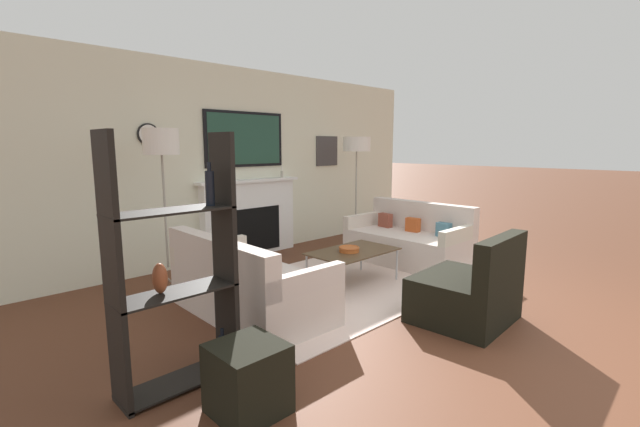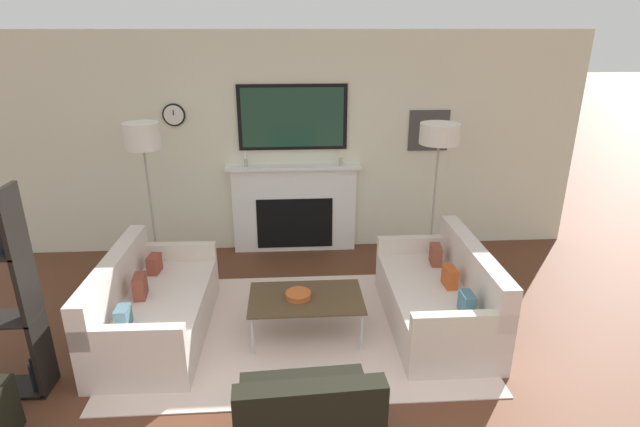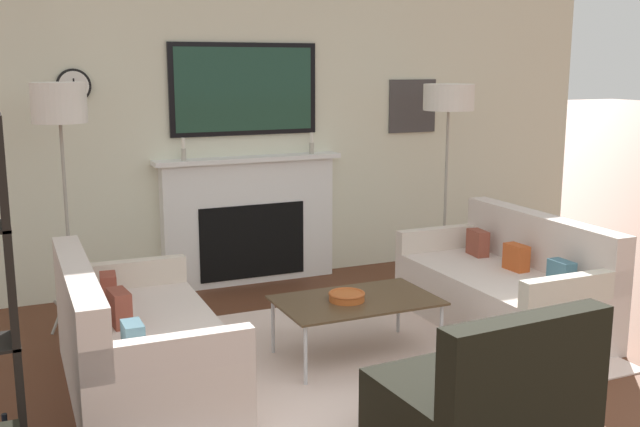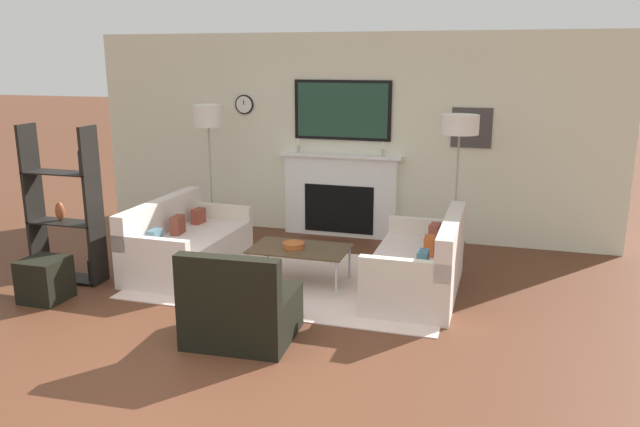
{
  "view_description": "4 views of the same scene",
  "coord_description": "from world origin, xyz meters",
  "px_view_note": "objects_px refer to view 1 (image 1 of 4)",
  "views": [
    {
      "loc": [
        -3.59,
        -0.85,
        1.61
      ],
      "look_at": [
        0.13,
        2.96,
        0.76
      ],
      "focal_mm": 24.0,
      "sensor_mm": 36.0,
      "label": 1
    },
    {
      "loc": [
        -0.06,
        -1.66,
        2.72
      ],
      "look_at": [
        0.23,
        2.9,
        1.01
      ],
      "focal_mm": 28.0,
      "sensor_mm": 36.0,
      "label": 2
    },
    {
      "loc": [
        -2.05,
        -1.84,
        1.91
      ],
      "look_at": [
        -0.08,
        2.58,
        0.94
      ],
      "focal_mm": 42.0,
      "sensor_mm": 36.0,
      "label": 3
    },
    {
      "loc": [
        2.09,
        -3.7,
        2.38
      ],
      "look_at": [
        0.22,
        2.58,
        0.73
      ],
      "focal_mm": 35.0,
      "sensor_mm": 36.0,
      "label": 4
    }
  ],
  "objects_px": {
    "couch_left": "(247,287)",
    "coffee_table": "(353,253)",
    "decorative_bowl": "(349,249)",
    "floor_lamp_left": "(161,144)",
    "armchair": "(469,293)",
    "floor_lamp_right": "(357,146)",
    "couch_right": "(409,242)",
    "ottoman": "(248,379)"
  },
  "relations": [
    {
      "from": "couch_left",
      "to": "coffee_table",
      "type": "distance_m",
      "value": 1.43
    },
    {
      "from": "decorative_bowl",
      "to": "floor_lamp_left",
      "type": "distance_m",
      "value": 2.36
    },
    {
      "from": "armchair",
      "to": "coffee_table",
      "type": "distance_m",
      "value": 1.46
    },
    {
      "from": "floor_lamp_right",
      "to": "armchair",
      "type": "bearing_deg",
      "value": -119.8
    },
    {
      "from": "coffee_table",
      "to": "decorative_bowl",
      "type": "bearing_deg",
      "value": 179.88
    },
    {
      "from": "armchair",
      "to": "decorative_bowl",
      "type": "bearing_deg",
      "value": 90.62
    },
    {
      "from": "coffee_table",
      "to": "floor_lamp_right",
      "type": "distance_m",
      "value": 2.33
    },
    {
      "from": "couch_right",
      "to": "ottoman",
      "type": "bearing_deg",
      "value": -160.49
    },
    {
      "from": "couch_left",
      "to": "armchair",
      "type": "xyz_separation_m",
      "value": [
        1.37,
        -1.55,
        -0.01
      ]
    },
    {
      "from": "coffee_table",
      "to": "floor_lamp_left",
      "type": "distance_m",
      "value": 2.43
    },
    {
      "from": "floor_lamp_left",
      "to": "ottoman",
      "type": "relative_size",
      "value": 4.13
    },
    {
      "from": "floor_lamp_left",
      "to": "decorative_bowl",
      "type": "bearing_deg",
      "value": -38.8
    },
    {
      "from": "armchair",
      "to": "coffee_table",
      "type": "bearing_deg",
      "value": 88.0
    },
    {
      "from": "floor_lamp_right",
      "to": "decorative_bowl",
      "type": "bearing_deg",
      "value": -141.09
    },
    {
      "from": "couch_right",
      "to": "floor_lamp_right",
      "type": "bearing_deg",
      "value": 78.84
    },
    {
      "from": "couch_left",
      "to": "ottoman",
      "type": "height_order",
      "value": "couch_left"
    },
    {
      "from": "decorative_bowl",
      "to": "ottoman",
      "type": "distance_m",
      "value": 2.54
    },
    {
      "from": "couch_left",
      "to": "floor_lamp_right",
      "type": "height_order",
      "value": "floor_lamp_right"
    },
    {
      "from": "coffee_table",
      "to": "ottoman",
      "type": "xyz_separation_m",
      "value": [
        -2.3,
        -1.18,
        -0.16
      ]
    },
    {
      "from": "couch_right",
      "to": "floor_lamp_left",
      "type": "xyz_separation_m",
      "value": [
        -2.94,
        1.19,
        1.34
      ]
    },
    {
      "from": "armchair",
      "to": "decorative_bowl",
      "type": "relative_size",
      "value": 3.82
    },
    {
      "from": "armchair",
      "to": "decorative_bowl",
      "type": "distance_m",
      "value": 1.47
    },
    {
      "from": "couch_left",
      "to": "couch_right",
      "type": "xyz_separation_m",
      "value": [
        2.7,
        -0.0,
        0.01
      ]
    },
    {
      "from": "couch_right",
      "to": "floor_lamp_right",
      "type": "xyz_separation_m",
      "value": [
        0.23,
        1.19,
        1.32
      ]
    },
    {
      "from": "coffee_table",
      "to": "floor_lamp_left",
      "type": "height_order",
      "value": "floor_lamp_left"
    },
    {
      "from": "couch_right",
      "to": "floor_lamp_left",
      "type": "bearing_deg",
      "value": 157.98
    },
    {
      "from": "couch_right",
      "to": "ottoman",
      "type": "xyz_separation_m",
      "value": [
        -3.58,
        -1.27,
        -0.07
      ]
    },
    {
      "from": "floor_lamp_left",
      "to": "ottoman",
      "type": "height_order",
      "value": "floor_lamp_left"
    },
    {
      "from": "decorative_bowl",
      "to": "ottoman",
      "type": "bearing_deg",
      "value": -152.16
    },
    {
      "from": "floor_lamp_left",
      "to": "ottoman",
      "type": "xyz_separation_m",
      "value": [
        -0.65,
        -2.46,
        -1.41
      ]
    },
    {
      "from": "armchair",
      "to": "ottoman",
      "type": "bearing_deg",
      "value": 172.93
    },
    {
      "from": "coffee_table",
      "to": "couch_right",
      "type": "bearing_deg",
      "value": 4.0
    },
    {
      "from": "armchair",
      "to": "floor_lamp_left",
      "type": "xyz_separation_m",
      "value": [
        -1.6,
        2.74,
        1.35
      ]
    },
    {
      "from": "couch_left",
      "to": "coffee_table",
      "type": "xyz_separation_m",
      "value": [
        1.42,
        -0.09,
        0.1
      ]
    },
    {
      "from": "floor_lamp_right",
      "to": "couch_right",
      "type": "bearing_deg",
      "value": -101.16
    },
    {
      "from": "armchair",
      "to": "couch_right",
      "type": "bearing_deg",
      "value": 49.29
    },
    {
      "from": "floor_lamp_left",
      "to": "armchair",
      "type": "bearing_deg",
      "value": -59.61
    },
    {
      "from": "couch_left",
      "to": "decorative_bowl",
      "type": "height_order",
      "value": "couch_left"
    },
    {
      "from": "couch_right",
      "to": "couch_left",
      "type": "bearing_deg",
      "value": 179.98
    },
    {
      "from": "armchair",
      "to": "ottoman",
      "type": "xyz_separation_m",
      "value": [
        -2.25,
        0.28,
        -0.05
      ]
    },
    {
      "from": "couch_left",
      "to": "coffee_table",
      "type": "height_order",
      "value": "couch_left"
    },
    {
      "from": "decorative_bowl",
      "to": "armchair",
      "type": "bearing_deg",
      "value": -89.38
    },
    {
      "from": "coffee_table",
      "to": "floor_lamp_left",
      "type": "bearing_deg",
      "value": 142.35
    },
    {
      "from": "coffee_table",
      "to": "floor_lamp_right",
      "type": "xyz_separation_m",
      "value": [
        1.52,
        1.28,
        1.23
      ]
    },
    {
      "from": "decorative_bowl",
      "to": "floor_lamp_right",
      "type": "xyz_separation_m",
      "value": [
        1.58,
        1.28,
        1.17
      ]
    },
    {
      "from": "couch_right",
      "to": "coffee_table",
      "type": "xyz_separation_m",
      "value": [
        -1.28,
        -0.09,
        0.09
      ]
    },
    {
      "from": "couch_left",
      "to": "floor_lamp_left",
      "type": "bearing_deg",
      "value": 101.2
    },
    {
      "from": "armchair",
      "to": "floor_lamp_left",
      "type": "height_order",
      "value": "floor_lamp_left"
    },
    {
      "from": "decorative_bowl",
      "to": "floor_lamp_left",
      "type": "xyz_separation_m",
      "value": [
        -1.59,
        1.28,
        1.19
      ]
    },
    {
      "from": "couch_right",
      "to": "decorative_bowl",
      "type": "height_order",
      "value": "couch_right"
    }
  ]
}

